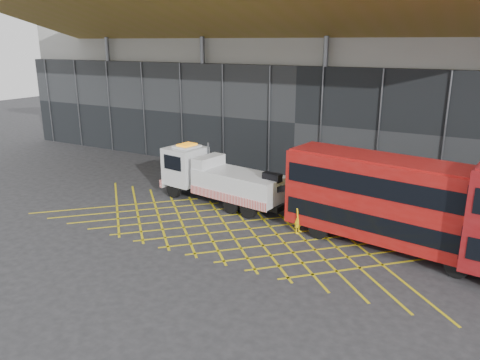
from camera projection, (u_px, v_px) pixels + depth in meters
The scene contains 6 objects.
ground_plane at pixel (181, 220), 26.28m from camera, with size 120.00×120.00×0.00m, color #272729.
road_markings at pixel (229, 231), 24.77m from camera, with size 23.16×7.16×0.01m.
construction_building at pixel (330, 50), 38.18m from camera, with size 55.00×23.97×18.00m.
recovery_truck at pixel (217, 178), 28.68m from camera, with size 9.98×3.57×3.46m.
bus_towed at pixel (397, 201), 21.93m from camera, with size 11.15×4.15×4.44m.
worker at pixel (299, 217), 24.30m from camera, with size 0.64×0.42×1.77m, color yellow.
Camera 1 is at (14.99, -19.73, 9.64)m, focal length 35.00 mm.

